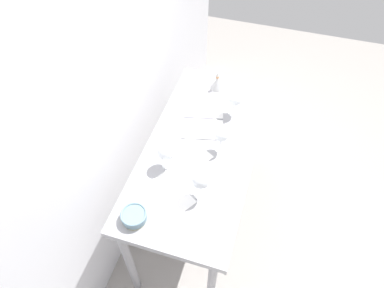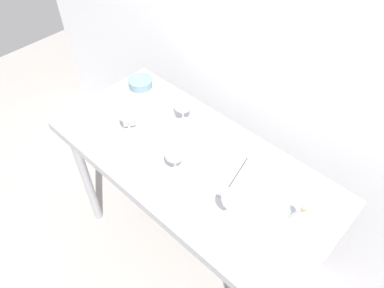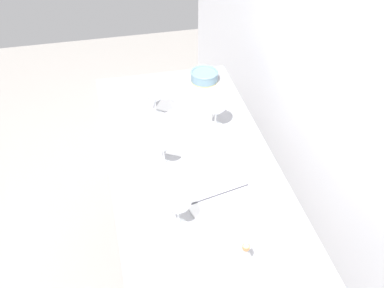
% 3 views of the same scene
% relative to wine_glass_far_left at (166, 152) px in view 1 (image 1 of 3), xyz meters
% --- Properties ---
extents(ground_plane, '(6.00, 6.00, 0.00)m').
position_rel_wine_glass_far_left_xyz_m(ground_plane, '(0.20, -0.14, -1.02)').
color(ground_plane, gray).
extents(back_wall, '(3.80, 0.04, 2.60)m').
position_rel_wine_glass_far_left_xyz_m(back_wall, '(0.20, 0.35, 0.28)').
color(back_wall, silver).
rests_on(back_wall, ground_plane).
extents(steel_counter, '(1.40, 0.65, 0.90)m').
position_rel_wine_glass_far_left_xyz_m(steel_counter, '(0.20, -0.15, -0.22)').
color(steel_counter, '#95959A').
rests_on(steel_counter, ground_plane).
extents(wine_glass_far_left, '(0.10, 0.10, 0.17)m').
position_rel_wine_glass_far_left_xyz_m(wine_glass_far_left, '(0.00, 0.00, 0.00)').
color(wine_glass_far_left, white).
rests_on(wine_glass_far_left, steel_counter).
extents(wine_glass_near_left, '(0.10, 0.10, 0.19)m').
position_rel_wine_glass_far_left_xyz_m(wine_glass_near_left, '(-0.13, -0.24, 0.02)').
color(wine_glass_near_left, white).
rests_on(wine_glass_near_left, steel_counter).
extents(wine_glass_near_right, '(0.09, 0.09, 0.17)m').
position_rel_wine_glass_far_left_xyz_m(wine_glass_near_right, '(0.53, -0.27, 0.00)').
color(wine_glass_near_right, white).
rests_on(wine_glass_near_right, steel_counter).
extents(wine_glass_near_center, '(0.09, 0.09, 0.17)m').
position_rel_wine_glass_far_left_xyz_m(wine_glass_near_center, '(0.21, -0.26, 0.01)').
color(wine_glass_near_center, white).
rests_on(wine_glass_near_center, steel_counter).
extents(open_notebook, '(0.40, 0.32, 0.01)m').
position_rel_wine_glass_far_left_xyz_m(open_notebook, '(0.42, -0.10, -0.11)').
color(open_notebook, silver).
rests_on(open_notebook, steel_counter).
extents(tasting_sheet_upper, '(0.28, 0.31, 0.00)m').
position_rel_wine_glass_far_left_xyz_m(tasting_sheet_upper, '(-0.18, -0.08, -0.12)').
color(tasting_sheet_upper, white).
rests_on(tasting_sheet_upper, steel_counter).
extents(tasting_sheet_lower, '(0.27, 0.28, 0.00)m').
position_rel_wine_glass_far_left_xyz_m(tasting_sheet_lower, '(0.11, -0.10, -0.12)').
color(tasting_sheet_lower, white).
rests_on(tasting_sheet_lower, steel_counter).
extents(tasting_bowl, '(0.14, 0.14, 0.05)m').
position_rel_wine_glass_far_left_xyz_m(tasting_bowl, '(-0.38, 0.04, -0.09)').
color(tasting_bowl, '#DBCC66').
rests_on(tasting_bowl, steel_counter).
extents(decanter_funnel, '(0.09, 0.09, 0.14)m').
position_rel_wine_glass_far_left_xyz_m(decanter_funnel, '(0.74, -0.10, -0.07)').
color(decanter_funnel, '#BCBCBC').
rests_on(decanter_funnel, steel_counter).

